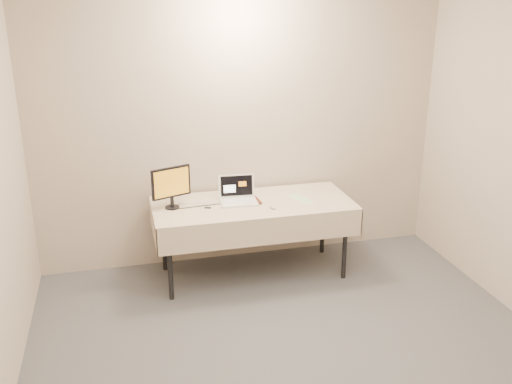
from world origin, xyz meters
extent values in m
cube|color=#C4B29E|center=(0.00, 2.50, 1.35)|extent=(4.00, 0.10, 2.70)
cylinder|color=black|center=(-0.82, 1.75, 0.34)|extent=(0.04, 0.04, 0.69)
cylinder|color=black|center=(0.82, 1.75, 0.34)|extent=(0.04, 0.04, 0.69)
cylinder|color=black|center=(-0.82, 2.34, 0.34)|extent=(0.04, 0.04, 0.69)
cylinder|color=black|center=(0.82, 2.34, 0.34)|extent=(0.04, 0.04, 0.69)
cube|color=gray|center=(0.00, 2.04, 0.71)|extent=(1.80, 0.75, 0.04)
cube|color=beige|center=(0.00, 2.04, 0.73)|extent=(1.86, 0.81, 0.01)
cube|color=beige|center=(0.00, 1.64, 0.60)|extent=(1.86, 0.01, 0.25)
cube|color=beige|center=(0.00, 2.45, 0.60)|extent=(1.86, 0.01, 0.25)
cube|color=beige|center=(-0.93, 2.04, 0.60)|extent=(0.01, 0.81, 0.25)
cube|color=beige|center=(0.93, 2.04, 0.60)|extent=(0.01, 0.81, 0.25)
cube|color=white|center=(-0.13, 2.06, 0.75)|extent=(0.36, 0.26, 0.02)
cube|color=white|center=(-0.12, 2.19, 0.87)|extent=(0.34, 0.07, 0.22)
cube|color=black|center=(-0.12, 2.19, 0.87)|extent=(0.30, 0.05, 0.19)
cylinder|color=black|center=(-0.74, 2.09, 0.74)|extent=(0.17, 0.17, 0.01)
cube|color=black|center=(-0.74, 2.09, 0.80)|extent=(0.03, 0.03, 0.09)
cube|color=black|center=(-0.74, 2.09, 0.98)|extent=(0.36, 0.15, 0.28)
cube|color=orange|center=(-0.74, 2.09, 0.98)|extent=(0.32, 0.12, 0.24)
imported|color=maroon|center=(-0.08, 2.06, 0.83)|extent=(0.15, 0.03, 0.19)
cube|color=black|center=(-0.10, 2.30, 0.76)|extent=(0.12, 0.06, 0.05)
cube|color=#FF0C24|center=(-0.10, 2.28, 0.76)|extent=(0.09, 0.01, 0.02)
ellipsoid|color=#B8B8BB|center=(0.14, 1.86, 0.75)|extent=(0.07, 0.10, 0.02)
cube|color=#C5ECBC|center=(0.47, 2.03, 0.74)|extent=(0.21, 0.32, 0.00)
cube|color=black|center=(-0.43, 2.00, 0.74)|extent=(0.06, 0.04, 0.01)
camera|label=1|loc=(-1.18, -2.78, 2.60)|focal=40.00mm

